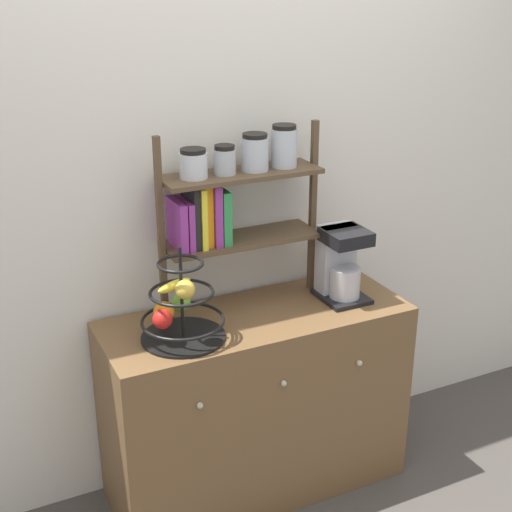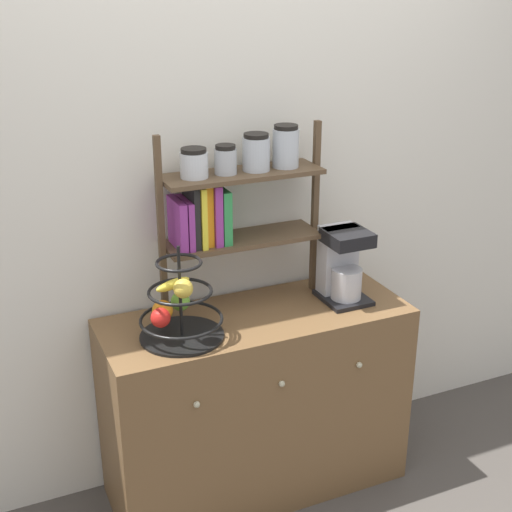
# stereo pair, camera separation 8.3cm
# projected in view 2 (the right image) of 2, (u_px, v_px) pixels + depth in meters

# --- Properties ---
(wall_back) EXTENTS (7.00, 0.05, 2.60)m
(wall_back) POSITION_uv_depth(u_px,v_px,m) (228.00, 176.00, 2.84)
(wall_back) COLOR silver
(wall_back) RESTS_ON ground_plane
(sideboard) EXTENTS (1.22, 0.48, 0.81)m
(sideboard) POSITION_uv_depth(u_px,v_px,m) (256.00, 403.00, 2.94)
(sideboard) COLOR brown
(sideboard) RESTS_ON ground_plane
(coffee_maker) EXTENTS (0.18, 0.21, 0.30)m
(coffee_maker) POSITION_uv_depth(u_px,v_px,m) (342.00, 264.00, 2.88)
(coffee_maker) COLOR black
(coffee_maker) RESTS_ON sideboard
(fruit_stand) EXTENTS (0.31, 0.31, 0.36)m
(fruit_stand) POSITION_uv_depth(u_px,v_px,m) (178.00, 309.00, 2.58)
(fruit_stand) COLOR black
(fruit_stand) RESTS_ON sideboard
(shelf_hutch) EXTENTS (0.67, 0.20, 0.71)m
(shelf_hutch) POSITION_uv_depth(u_px,v_px,m) (228.00, 195.00, 2.71)
(shelf_hutch) COLOR brown
(shelf_hutch) RESTS_ON sideboard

